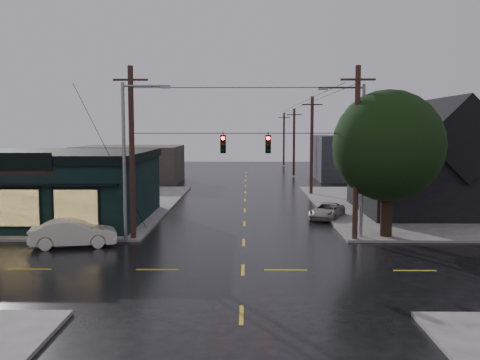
{
  "coord_description": "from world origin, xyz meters",
  "views": [
    {
      "loc": [
        0.2,
        -24.39,
        6.62
      ],
      "look_at": [
        -0.2,
        4.95,
        3.74
      ],
      "focal_mm": 40.0,
      "sensor_mm": 36.0,
      "label": 1
    }
  ],
  "objects_px": {
    "utility_pole_ne": "(355,241)",
    "sedan_cream": "(74,233)",
    "suv_silver": "(327,211)",
    "corner_tree": "(388,146)",
    "utility_pole_nw": "(134,240)"
  },
  "relations": [
    {
      "from": "utility_pole_ne",
      "to": "suv_silver",
      "type": "height_order",
      "value": "utility_pole_ne"
    },
    {
      "from": "corner_tree",
      "to": "sedan_cream",
      "type": "xyz_separation_m",
      "value": [
        -17.99,
        -2.56,
        -4.77
      ]
    },
    {
      "from": "utility_pole_nw",
      "to": "sedan_cream",
      "type": "height_order",
      "value": "utility_pole_nw"
    },
    {
      "from": "sedan_cream",
      "to": "utility_pole_nw",
      "type": "bearing_deg",
      "value": -72.78
    },
    {
      "from": "sedan_cream",
      "to": "corner_tree",
      "type": "bearing_deg",
      "value": -95.33
    },
    {
      "from": "utility_pole_ne",
      "to": "suv_silver",
      "type": "distance_m",
      "value": 7.72
    },
    {
      "from": "suv_silver",
      "to": "corner_tree",
      "type": "bearing_deg",
      "value": -46.14
    },
    {
      "from": "utility_pole_ne",
      "to": "sedan_cream",
      "type": "height_order",
      "value": "utility_pole_ne"
    },
    {
      "from": "suv_silver",
      "to": "utility_pole_ne",
      "type": "bearing_deg",
      "value": -62.56
    },
    {
      "from": "corner_tree",
      "to": "utility_pole_ne",
      "type": "relative_size",
      "value": 0.86
    },
    {
      "from": "utility_pole_nw",
      "to": "suv_silver",
      "type": "height_order",
      "value": "utility_pole_nw"
    },
    {
      "from": "corner_tree",
      "to": "utility_pole_ne",
      "type": "height_order",
      "value": "corner_tree"
    },
    {
      "from": "corner_tree",
      "to": "utility_pole_nw",
      "type": "distance_m",
      "value": 16.03
    },
    {
      "from": "corner_tree",
      "to": "suv_silver",
      "type": "bearing_deg",
      "value": 110.14
    },
    {
      "from": "corner_tree",
      "to": "sedan_cream",
      "type": "distance_m",
      "value": 18.79
    }
  ]
}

